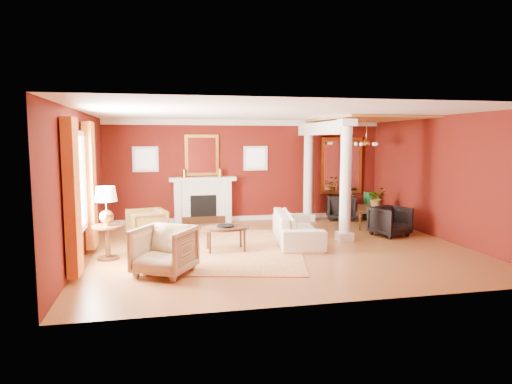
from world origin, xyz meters
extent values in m
plane|color=brown|center=(0.00, 0.00, 0.00)|extent=(8.00, 8.00, 0.00)
cube|color=#540D0B|center=(0.00, 3.50, 1.45)|extent=(8.00, 0.04, 2.90)
cube|color=#540D0B|center=(0.00, -3.50, 1.45)|extent=(8.00, 0.04, 2.90)
cube|color=#540D0B|center=(-4.00, 0.00, 1.45)|extent=(0.04, 7.00, 2.90)
cube|color=#540D0B|center=(4.00, 0.00, 1.45)|extent=(0.04, 7.00, 2.90)
cube|color=white|center=(0.00, 0.00, 2.90)|extent=(8.00, 7.00, 0.04)
cube|color=white|center=(-1.30, 3.33, 0.60)|extent=(1.60, 0.34, 1.20)
cube|color=black|center=(-1.30, 3.16, 0.45)|extent=(0.72, 0.03, 0.70)
cube|color=black|center=(-1.30, 3.16, 0.10)|extent=(1.20, 0.05, 0.20)
cube|color=white|center=(-1.30, 3.29, 1.24)|extent=(1.85, 0.42, 0.10)
cube|color=white|center=(-2.00, 3.30, 0.60)|extent=(0.16, 0.40, 1.20)
cube|color=white|center=(-0.60, 3.30, 0.60)|extent=(0.16, 0.40, 1.20)
cube|color=gold|center=(-1.30, 3.46, 1.90)|extent=(0.95, 0.06, 1.15)
cube|color=white|center=(-1.30, 3.42, 1.90)|extent=(0.78, 0.02, 0.98)
cube|color=white|center=(-2.85, 3.47, 1.80)|extent=(0.70, 0.06, 0.70)
cube|color=white|center=(-2.85, 3.44, 1.80)|extent=(0.54, 0.02, 0.54)
cube|color=white|center=(0.25, 3.47, 1.80)|extent=(0.70, 0.06, 0.70)
cube|color=white|center=(0.25, 3.44, 1.80)|extent=(0.54, 0.02, 0.54)
cube|color=white|center=(-3.98, -0.60, 1.55)|extent=(0.03, 1.30, 1.70)
cube|color=white|center=(-3.95, -1.30, 1.55)|extent=(0.08, 0.10, 1.90)
cube|color=white|center=(-3.95, 0.10, 1.55)|extent=(0.08, 0.10, 1.90)
cube|color=#B75A1F|center=(-3.88, -1.60, 1.40)|extent=(0.18, 0.55, 2.60)
cube|color=#B75A1F|center=(-3.88, 0.40, 1.40)|extent=(0.18, 0.55, 2.60)
cube|color=white|center=(1.70, 0.30, 0.10)|extent=(0.34, 0.34, 0.20)
cylinder|color=white|center=(1.70, 0.30, 1.45)|extent=(0.26, 0.26, 2.50)
cube|color=white|center=(1.70, 0.30, 2.72)|extent=(0.36, 0.36, 0.16)
cube|color=white|center=(1.70, 3.00, 0.10)|extent=(0.34, 0.34, 0.20)
cylinder|color=white|center=(1.70, 3.00, 1.45)|extent=(0.26, 0.26, 2.50)
cube|color=white|center=(1.70, 3.00, 2.72)|extent=(0.36, 0.36, 0.16)
cube|color=white|center=(1.70, 1.90, 2.62)|extent=(0.30, 3.20, 0.32)
cube|color=gold|center=(2.85, 1.75, 2.87)|extent=(2.30, 3.40, 0.04)
cube|color=gold|center=(2.90, 3.46, 1.55)|extent=(1.30, 0.06, 1.70)
cube|color=white|center=(2.90, 3.42, 1.55)|extent=(1.10, 0.02, 1.50)
cylinder|color=#A97335|center=(2.90, 1.80, 2.58)|extent=(0.02, 0.02, 0.65)
sphere|color=#A97335|center=(2.90, 1.80, 2.25)|extent=(0.20, 0.20, 0.20)
sphere|color=silver|center=(3.18, 1.80, 2.22)|extent=(0.09, 0.09, 0.09)
sphere|color=silver|center=(2.99, 2.07, 2.22)|extent=(0.09, 0.09, 0.09)
sphere|color=silver|center=(2.67, 1.96, 2.22)|extent=(0.09, 0.09, 0.09)
sphere|color=silver|center=(2.67, 1.64, 2.22)|extent=(0.09, 0.09, 0.09)
sphere|color=silver|center=(2.99, 1.53, 2.22)|extent=(0.09, 0.09, 0.09)
cube|color=white|center=(0.00, 3.46, 2.82)|extent=(8.00, 0.08, 0.16)
cube|color=white|center=(0.00, 3.46, 0.06)|extent=(8.00, 0.08, 0.12)
cube|color=maroon|center=(-1.03, 0.04, 0.01)|extent=(3.89, 4.64, 0.02)
imported|color=#F1E4CB|center=(0.58, 0.39, 0.46)|extent=(1.04, 2.43, 0.92)
imported|color=black|center=(-2.79, 1.06, 0.42)|extent=(0.94, 0.98, 0.84)
imported|color=tan|center=(-2.42, -1.57, 0.47)|extent=(1.21, 1.19, 0.93)
cylinder|color=black|center=(-1.14, -0.11, 0.49)|extent=(1.03, 1.03, 0.05)
cylinder|color=black|center=(-1.50, -0.34, 0.23)|extent=(0.05, 0.05, 0.46)
cylinder|color=black|center=(-0.78, -0.34, 0.23)|extent=(0.05, 0.05, 0.46)
cylinder|color=black|center=(-1.50, 0.11, 0.23)|extent=(0.05, 0.05, 0.46)
cylinder|color=black|center=(-0.78, 0.11, 0.23)|extent=(0.05, 0.05, 0.46)
imported|color=black|center=(-1.19, -0.08, 0.62)|extent=(0.15, 0.03, 0.20)
cylinder|color=black|center=(-3.50, -0.29, 0.02)|extent=(0.42, 0.42, 0.04)
cylinder|color=black|center=(-3.50, -0.29, 0.33)|extent=(0.10, 0.10, 0.65)
cylinder|color=black|center=(-3.50, -0.29, 0.65)|extent=(0.57, 0.57, 0.04)
sphere|color=#A97335|center=(-3.50, -0.29, 0.84)|extent=(0.27, 0.27, 0.27)
cylinder|color=#A97335|center=(-3.50, -0.29, 1.03)|extent=(0.03, 0.03, 0.29)
cone|color=silver|center=(-3.50, -0.29, 1.29)|extent=(0.42, 0.42, 0.29)
imported|color=black|center=(3.16, 1.79, 0.40)|extent=(1.05, 1.51, 0.80)
imported|color=black|center=(2.99, 0.57, 0.40)|extent=(0.97, 0.94, 0.79)
imported|color=black|center=(2.70, 2.97, 0.41)|extent=(0.97, 0.94, 0.81)
sphere|color=#143F1C|center=(3.50, 2.80, 0.16)|extent=(0.34, 0.34, 0.34)
cylinder|color=#143F1C|center=(3.50, 2.80, 0.41)|extent=(0.31, 0.31, 0.81)
imported|color=#26591E|center=(3.23, 1.77, 1.02)|extent=(0.66, 0.69, 0.44)
camera|label=1|loc=(-2.46, -9.46, 2.33)|focal=32.00mm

